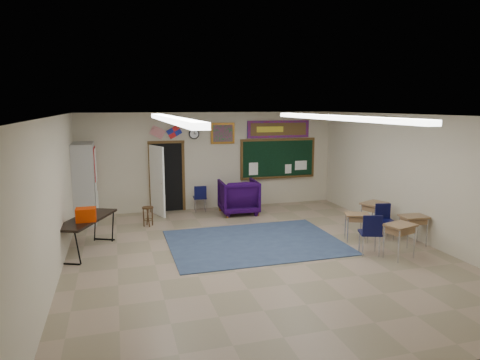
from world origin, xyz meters
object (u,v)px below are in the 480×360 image
object	(u,v)px
student_desk_front_right	(374,215)
wooden_stool	(148,216)
wingback_armchair	(239,197)
student_desk_front_left	(357,226)
folding_table	(87,233)

from	to	relation	value
student_desk_front_right	wooden_stool	xyz separation A→B (m)	(-5.51, 2.17, -0.16)
wingback_armchair	wooden_stool	world-z (taller)	wingback_armchair
wingback_armchair	student_desk_front_left	xyz separation A→B (m)	(1.96, -3.35, -0.14)
folding_table	student_desk_front_left	bearing A→B (deg)	15.17
wingback_armchair	student_desk_front_left	world-z (taller)	wingback_armchair
student_desk_front_right	folding_table	size ratio (longest dim) A/B	0.41
folding_table	wooden_stool	bearing A→B (deg)	74.19
student_desk_front_left	student_desk_front_right	size ratio (longest dim) A/B	0.85
student_desk_front_right	student_desk_front_left	bearing A→B (deg)	-171.99
student_desk_front_left	folding_table	world-z (taller)	folding_table
wooden_stool	folding_table	bearing A→B (deg)	-130.27
student_desk_front_left	wooden_stool	bearing A→B (deg)	170.27
wingback_armchair	student_desk_front_right	xyz separation A→B (m)	(2.78, -2.82, -0.08)
wooden_stool	wingback_armchair	bearing A→B (deg)	13.36
student_desk_front_right	folding_table	distance (m)	6.97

